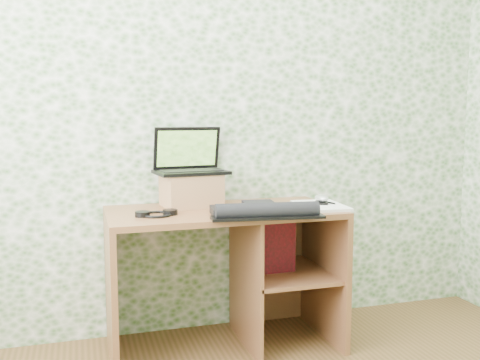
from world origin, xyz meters
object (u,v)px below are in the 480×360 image
object	(u,v)px
notepad	(321,206)
laptop	(189,162)
riser	(191,190)
desk	(236,257)
keyboard	(263,210)

from	to	relation	value
notepad	laptop	bearing A→B (deg)	161.87
laptop	notepad	bearing A→B (deg)	-29.10
laptop	notepad	world-z (taller)	laptop
riser	laptop	bearing A→B (deg)	90.00
desk	notepad	distance (m)	0.53
laptop	keyboard	distance (m)	0.54
riser	notepad	xyz separation A→B (m)	(0.66, -0.23, -0.08)
desk	riser	xyz separation A→B (m)	(-0.22, 0.12, 0.36)
riser	laptop	xyz separation A→B (m)	(0.00, 0.04, 0.15)
desk	riser	world-z (taller)	riser
laptop	notepad	xyz separation A→B (m)	(0.66, -0.27, -0.23)
riser	laptop	world-z (taller)	laptop
laptop	desk	bearing A→B (deg)	-42.14
riser	keyboard	distance (m)	0.47
notepad	keyboard	bearing A→B (deg)	-155.24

